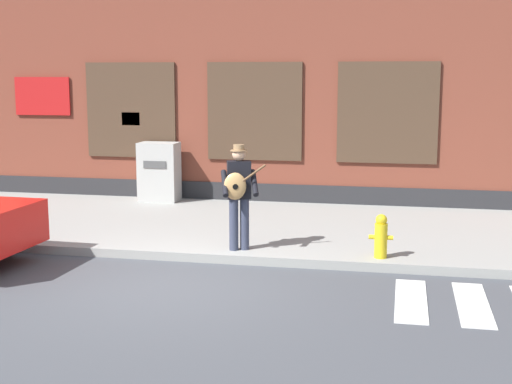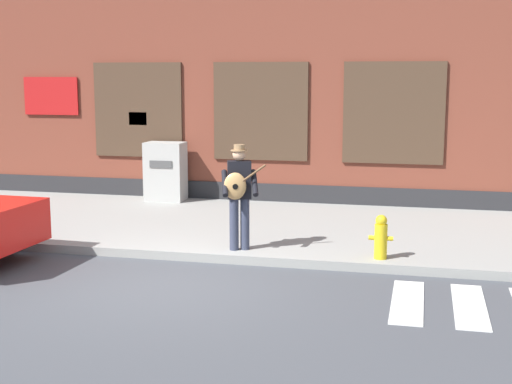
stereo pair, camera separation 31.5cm
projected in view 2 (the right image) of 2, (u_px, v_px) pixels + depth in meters
name	position (u px, v px, depth m)	size (l,w,h in m)	color
ground_plane	(162.00, 285.00, 10.26)	(160.00, 160.00, 0.00)	#424449
sidewalk	(232.00, 226.00, 13.94)	(28.00, 5.00, 0.15)	gray
building_backdrop	(279.00, 42.00, 17.65)	(28.00, 4.06, 7.60)	brown
busker	(239.00, 191.00, 11.57)	(0.78, 0.67, 1.74)	#33384C
utility_box	(165.00, 171.00, 16.27)	(0.88, 0.58, 1.34)	#ADADA8
fire_hydrant	(381.00, 237.00, 11.12)	(0.38, 0.20, 0.70)	gold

